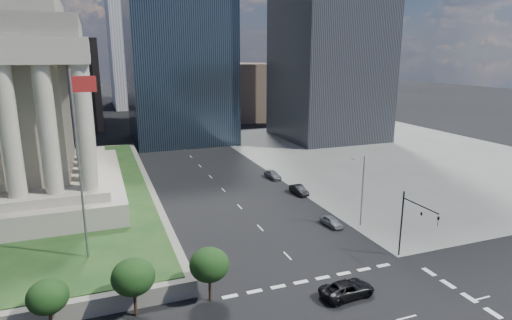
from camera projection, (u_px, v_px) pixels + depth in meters
name	position (u px, v px, depth m)	size (l,w,h in m)	color
ground	(172.00, 137.00, 123.49)	(500.00, 500.00, 0.00)	black
sidewalk_ne	(392.00, 154.00, 102.79)	(68.00, 90.00, 0.03)	slate
flagpole	(80.00, 156.00, 43.82)	(2.52, 0.24, 20.00)	slate
midrise_glass	(177.00, 28.00, 112.40)	(26.00, 26.00, 60.00)	black
building_filler_ne	(243.00, 91.00, 159.24)	(20.00, 30.00, 20.00)	brown
building_filler_nw	(60.00, 84.00, 137.17)	(24.00, 30.00, 28.00)	brown
traffic_signal_ne	(413.00, 219.00, 48.03)	(0.30, 5.74, 8.00)	black
street_lamp_north	(362.00, 187.00, 58.49)	(2.13, 0.22, 10.00)	slate
pickup_truck	(347.00, 289.00, 42.14)	(2.60, 5.63, 1.56)	black
parked_sedan_near	(332.00, 221.00, 59.43)	(3.98, 1.60, 1.35)	gray
parked_sedan_mid	(299.00, 190.00, 73.06)	(4.53, 1.58, 1.49)	black
parked_sedan_far	(273.00, 174.00, 82.26)	(4.63, 1.86, 1.58)	slate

